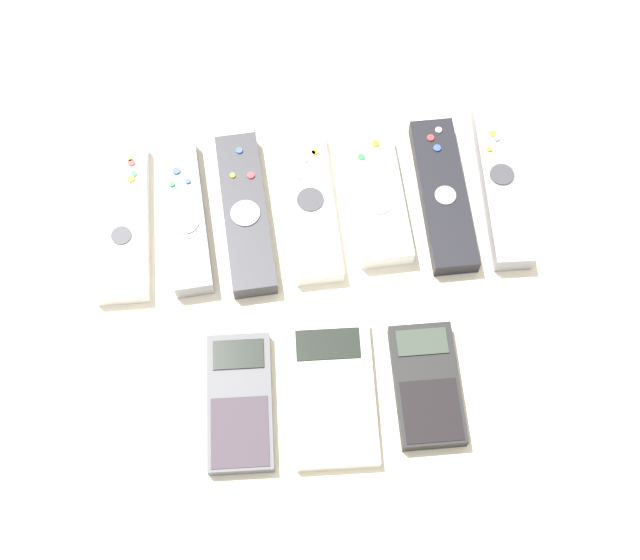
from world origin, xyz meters
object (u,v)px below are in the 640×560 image
object	(u,v)px
remote_6	(501,186)
calculator_1	(334,394)
calculator_2	(427,385)
remote_0	(123,222)
remote_1	(186,215)
remote_5	(443,195)
remote_3	(309,206)
remote_4	(377,198)
remote_2	(245,213)
calculator_0	(240,402)

from	to	relation	value
remote_6	calculator_1	distance (m)	0.30
remote_6	calculator_2	bearing A→B (deg)	-115.51
remote_0	calculator_2	xyz separation A→B (m)	(0.30, -0.22, -0.00)
remote_1	calculator_2	world-z (taller)	remote_1
remote_5	calculator_2	bearing A→B (deg)	-103.46
remote_3	remote_4	size ratio (longest dim) A/B	1.14
remote_1	remote_5	size ratio (longest dim) A/B	1.01
remote_2	calculator_2	world-z (taller)	remote_2
remote_0	remote_1	size ratio (longest dim) A/B	1.01
calculator_0	calculator_2	xyz separation A→B (m)	(0.19, -0.00, 0.00)
remote_0	calculator_2	distance (m)	0.37
remote_1	calculator_2	size ratio (longest dim) A/B	1.47
remote_2	remote_0	bearing A→B (deg)	175.77
calculator_2	remote_5	bearing A→B (deg)	77.77
remote_0	remote_4	distance (m)	0.28
remote_5	calculator_1	bearing A→B (deg)	-124.25
remote_0	calculator_1	world-z (taller)	remote_0
remote_5	remote_4	bearing A→B (deg)	177.41
remote_0	calculator_2	bearing A→B (deg)	-34.97
remote_0	remote_6	world-z (taller)	remote_6
remote_2	calculator_2	bearing A→B (deg)	-54.54
remote_1	remote_4	xyz separation A→B (m)	(0.21, -0.00, 0.00)
remote_5	calculator_2	xyz separation A→B (m)	(-0.05, -0.21, -0.00)
remote_5	calculator_0	world-z (taller)	remote_5
remote_2	remote_3	distance (m)	0.07
remote_3	calculator_0	size ratio (longest dim) A/B	1.26
remote_0	remote_4	size ratio (longest dim) A/B	1.19
calculator_2	remote_1	bearing A→B (deg)	137.95
remote_0	calculator_0	distance (m)	0.24
remote_3	remote_6	distance (m)	0.21
remote_3	remote_1	bearing A→B (deg)	178.36
remote_4	calculator_1	world-z (taller)	remote_4
remote_0	remote_6	distance (m)	0.42
remote_3	calculator_1	size ratio (longest dim) A/B	1.18
remote_4	calculator_2	world-z (taller)	remote_4
remote_0	remote_5	xyz separation A→B (m)	(0.35, -0.01, 0.00)
remote_0	remote_5	world-z (taller)	remote_5
remote_1	calculator_0	world-z (taller)	remote_1
remote_5	calculator_1	world-z (taller)	remote_5
remote_0	calculator_0	bearing A→B (deg)	-61.43
remote_4	calculator_0	distance (m)	0.27
remote_4	calculator_1	size ratio (longest dim) A/B	1.04
calculator_2	remote_0	bearing A→B (deg)	145.27
remote_5	remote_1	bearing A→B (deg)	179.21
remote_6	calculator_0	size ratio (longest dim) A/B	1.38
remote_2	calculator_1	world-z (taller)	remote_2
remote_3	calculator_1	distance (m)	0.22
remote_2	remote_4	distance (m)	0.15
remote_0	remote_2	bearing A→B (deg)	-0.70
remote_6	remote_1	bearing A→B (deg)	-177.37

